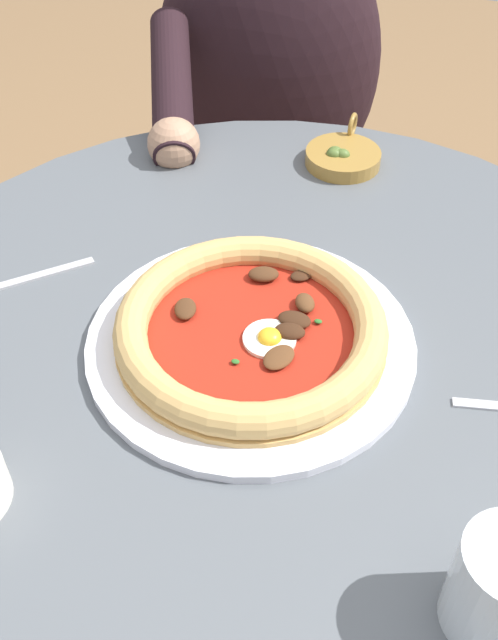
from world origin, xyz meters
TOP-DOWN VIEW (x-y plane):
  - dining_table at (0.00, 0.00)m, footprint 0.89×0.89m
  - pizza_on_plate at (0.02, 0.01)m, footprint 0.33×0.33m
  - olive_pan at (0.00, -0.34)m, footprint 0.10×0.12m
  - fork_utensil at (0.30, -0.00)m, footprint 0.15×0.13m
  - diner_person at (0.18, -0.62)m, footprint 0.41×0.55m
  - cafe_chair_diner at (0.22, -0.75)m, footprint 0.47×0.47m

SIDE VIEW (x-z plane):
  - diner_person at x=0.18m, z-range -0.06..1.07m
  - cafe_chair_diner at x=0.22m, z-range 0.09..0.92m
  - dining_table at x=0.00m, z-range 0.20..0.92m
  - fork_utensil at x=0.30m, z-range 0.72..0.72m
  - olive_pan at x=0.00m, z-range 0.71..0.75m
  - pizza_on_plate at x=0.02m, z-range 0.72..0.76m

